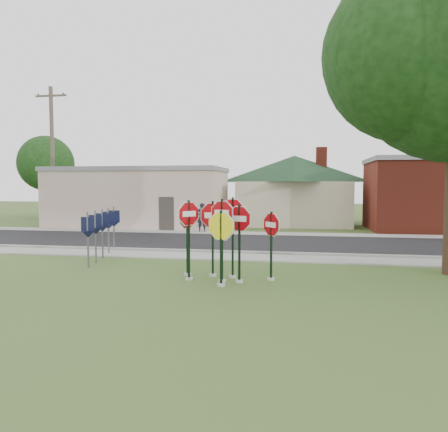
% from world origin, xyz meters
% --- Properties ---
extents(ground, '(120.00, 120.00, 0.00)m').
position_xyz_m(ground, '(0.00, 0.00, 0.00)').
color(ground, '#375921').
rests_on(ground, ground).
extents(sidewalk_near, '(60.00, 1.60, 0.06)m').
position_xyz_m(sidewalk_near, '(0.00, 5.50, 0.03)').
color(sidewalk_near, gray).
rests_on(sidewalk_near, ground).
extents(road, '(60.00, 7.00, 0.04)m').
position_xyz_m(road, '(0.00, 10.00, 0.02)').
color(road, black).
rests_on(road, ground).
extents(sidewalk_far, '(60.00, 1.60, 0.06)m').
position_xyz_m(sidewalk_far, '(0.00, 14.30, 0.03)').
color(sidewalk_far, gray).
rests_on(sidewalk_far, ground).
extents(curb, '(60.00, 0.20, 0.14)m').
position_xyz_m(curb, '(0.00, 6.50, 0.07)').
color(curb, gray).
rests_on(curb, ground).
extents(stop_sign_center, '(0.98, 0.26, 2.64)m').
position_xyz_m(stop_sign_center, '(0.13, 1.03, 1.63)').
color(stop_sign_center, '#A5A299').
rests_on(stop_sign_center, ground).
extents(stop_sign_yellow, '(1.12, 0.34, 2.35)m').
position_xyz_m(stop_sign_yellow, '(0.20, 0.52, 1.43)').
color(stop_sign_yellow, '#A5A299').
rests_on(stop_sign_yellow, ground).
extents(stop_sign_left, '(0.70, 0.80, 2.60)m').
position_xyz_m(stop_sign_left, '(-0.93, 1.15, 1.61)').
color(stop_sign_left, '#A5A299').
rests_on(stop_sign_left, ground).
extents(stop_sign_right, '(1.01, 0.42, 2.49)m').
position_xyz_m(stop_sign_right, '(0.66, 1.09, 1.54)').
color(stop_sign_right, '#A5A299').
rests_on(stop_sign_right, ground).
extents(stop_sign_back_right, '(1.01, 0.24, 2.68)m').
position_xyz_m(stop_sign_back_right, '(0.36, 1.72, 1.66)').
color(stop_sign_back_right, '#A5A299').
rests_on(stop_sign_back_right, ground).
extents(stop_sign_back_left, '(1.16, 0.24, 2.57)m').
position_xyz_m(stop_sign_back_left, '(-0.31, 1.83, 1.61)').
color(stop_sign_back_left, '#A5A299').
rests_on(stop_sign_back_left, ground).
extents(stop_sign_far_right, '(0.71, 0.74, 2.24)m').
position_xyz_m(stop_sign_far_right, '(1.59, 1.57, 1.35)').
color(stop_sign_far_right, '#A5A299').
rests_on(stop_sign_far_right, ground).
extents(stop_sign_far_left, '(0.49, 0.85, 2.38)m').
position_xyz_m(stop_sign_far_left, '(-1.15, 1.79, 1.44)').
color(stop_sign_far_left, '#A5A299').
rests_on(stop_sign_far_left, ground).
extents(route_sign_row, '(1.43, 4.63, 2.00)m').
position_xyz_m(route_sign_row, '(-5.40, 4.50, 1.22)').
color(route_sign_row, '#59595E').
rests_on(route_sign_row, ground).
extents(building_stucco, '(12.20, 6.20, 4.20)m').
position_xyz_m(building_stucco, '(-9.00, 18.00, 2.15)').
color(building_stucco, beige).
rests_on(building_stucco, ground).
extents(building_house, '(11.60, 11.60, 6.20)m').
position_xyz_m(building_house, '(2.00, 22.00, 3.65)').
color(building_house, '#BDB296').
rests_on(building_house, ground).
extents(utility_pole_near, '(2.20, 0.26, 9.50)m').
position_xyz_m(utility_pole_near, '(-14.00, 15.20, 4.97)').
color(utility_pole_near, '#483D30').
rests_on(utility_pole_near, ground).
extents(bg_tree_left, '(4.90, 4.90, 7.35)m').
position_xyz_m(bg_tree_left, '(-20.00, 24.00, 4.88)').
color(bg_tree_left, black).
rests_on(bg_tree_left, ground).
extents(pedestrian, '(0.74, 0.60, 1.78)m').
position_xyz_m(pedestrian, '(-3.58, 14.60, 0.95)').
color(pedestrian, black).
rests_on(pedestrian, sidewalk_far).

